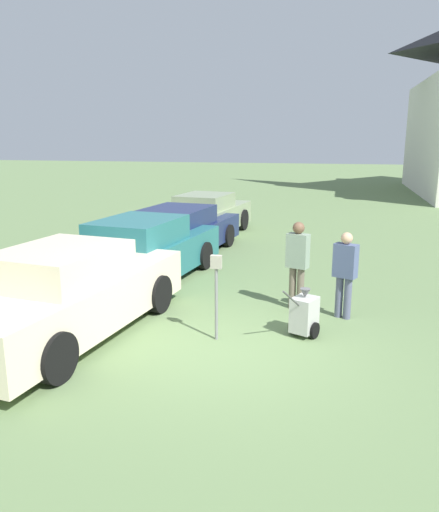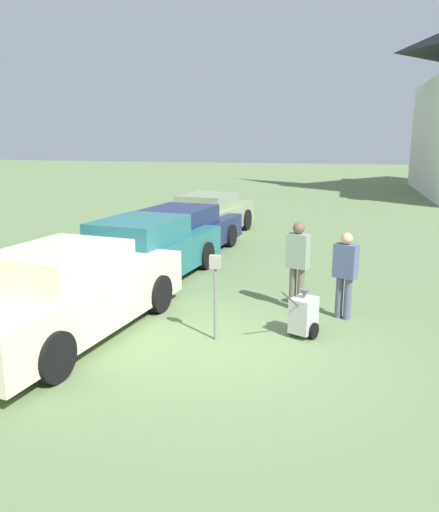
{
  "view_description": "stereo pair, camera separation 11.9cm",
  "coord_description": "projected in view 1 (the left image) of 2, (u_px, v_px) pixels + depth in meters",
  "views": [
    {
      "loc": [
        1.54,
        -7.3,
        3.32
      ],
      "look_at": [
        -0.58,
        1.79,
        1.1
      ],
      "focal_mm": 35.0,
      "sensor_mm": 36.0,
      "label": 1
    },
    {
      "loc": [
        1.66,
        -7.27,
        3.32
      ],
      "look_at": [
        -0.58,
        1.79,
        1.1
      ],
      "focal_mm": 35.0,
      "sensor_mm": 36.0,
      "label": 2
    }
  ],
  "objects": [
    {
      "name": "parked_car_cream",
      "position": [
        69.0,
        294.0,
        8.44
      ],
      "size": [
        2.46,
        5.14,
        1.58
      ],
      "rotation": [
        0.0,
        0.0,
        -0.13
      ],
      "color": "beige",
      "rests_on": "ground_plane"
    },
    {
      "name": "parked_car_navy",
      "position": [
        179.0,
        233.0,
        14.25
      ],
      "size": [
        2.51,
        5.45,
        1.41
      ],
      "rotation": [
        0.0,
        0.0,
        -0.13
      ],
      "color": "#19234C",
      "rests_on": "ground_plane"
    },
    {
      "name": "parked_car_teal",
      "position": [
        142.0,
        253.0,
        11.6
      ],
      "size": [
        2.48,
        5.34,
        1.53
      ],
      "rotation": [
        0.0,
        0.0,
        -0.13
      ],
      "color": "#23666B",
      "rests_on": "ground_plane"
    },
    {
      "name": "person_worker",
      "position": [
        297.0,
        260.0,
        9.7
      ],
      "size": [
        0.47,
        0.35,
        1.75
      ],
      "rotation": [
        0.0,
        0.0,
        2.8
      ],
      "color": "#665B4C",
      "rests_on": "ground_plane"
    },
    {
      "name": "equipment_cart",
      "position": [
        304.0,
        314.0,
        8.5
      ],
      "size": [
        0.59,
        0.98,
        1.0
      ],
      "rotation": [
        0.0,
        0.0,
        -0.41
      ],
      "color": "#B2B2AD",
      "rests_on": "ground_plane"
    },
    {
      "name": "person_supervisor",
      "position": [
        345.0,
        270.0,
        9.23
      ],
      "size": [
        0.47,
        0.38,
        1.64
      ],
      "rotation": [
        0.0,
        0.0,
        2.71
      ],
      "color": "#515670",
      "rests_on": "ground_plane"
    },
    {
      "name": "parking_meter",
      "position": [
        216.0,
        282.0,
        8.2
      ],
      "size": [
        0.18,
        0.09,
        1.46
      ],
      "color": "slate",
      "rests_on": "ground_plane"
    },
    {
      "name": "ground_plane",
      "position": [
        230.0,
        349.0,
        8.03
      ],
      "size": [
        120.0,
        120.0,
        0.0
      ],
      "primitive_type": "plane",
      "color": "#607A4C"
    },
    {
      "name": "parked_car_sage",
      "position": [
        206.0,
        216.0,
        17.19
      ],
      "size": [
        2.36,
        4.88,
        1.45
      ],
      "rotation": [
        0.0,
        0.0,
        -0.13
      ],
      "color": "gray",
      "rests_on": "ground_plane"
    }
  ]
}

